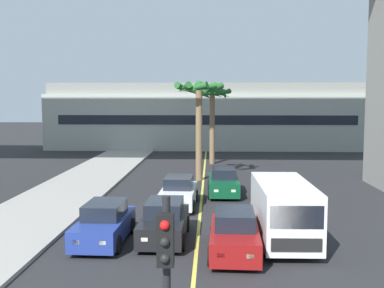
% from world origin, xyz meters
% --- Properties ---
extents(lane_stripe_center, '(0.14, 56.00, 0.01)m').
position_xyz_m(lane_stripe_center, '(0.00, 24.00, 0.00)').
color(lane_stripe_center, '#DBCC4C').
rests_on(lane_stripe_center, ground).
extents(pier_building_backdrop, '(35.25, 8.04, 7.31)m').
position_xyz_m(pier_building_backdrop, '(0.00, 54.24, 3.59)').
color(pier_building_backdrop, '#ADB2A8').
rests_on(pier_building_backdrop, ground).
extents(car_queue_front, '(1.88, 4.12, 1.56)m').
position_xyz_m(car_queue_front, '(-1.33, 19.34, 0.72)').
color(car_queue_front, black).
rests_on(car_queue_front, ground).
extents(car_queue_second, '(1.92, 4.14, 1.56)m').
position_xyz_m(car_queue_second, '(-3.64, 18.92, 0.72)').
color(car_queue_second, navy).
rests_on(car_queue_second, ground).
extents(car_queue_third, '(1.91, 4.14, 1.56)m').
position_xyz_m(car_queue_third, '(3.74, 25.77, 0.72)').
color(car_queue_third, '#B7BABF').
rests_on(car_queue_third, ground).
extents(car_queue_fourth, '(1.87, 4.12, 1.56)m').
position_xyz_m(car_queue_fourth, '(1.26, 28.16, 0.72)').
color(car_queue_fourth, '#0C4728').
rests_on(car_queue_fourth, ground).
extents(car_queue_fifth, '(1.94, 4.15, 1.56)m').
position_xyz_m(car_queue_fifth, '(1.38, 17.77, 0.72)').
color(car_queue_fifth, maroon).
rests_on(car_queue_fifth, ground).
extents(car_queue_sixth, '(1.93, 4.15, 1.56)m').
position_xyz_m(car_queue_sixth, '(-1.15, 25.04, 0.72)').
color(car_queue_sixth, white).
rests_on(car_queue_sixth, ground).
extents(delivery_van, '(2.22, 5.28, 2.36)m').
position_xyz_m(delivery_van, '(3.35, 19.18, 1.29)').
color(delivery_van, white).
rests_on(delivery_van, ground).
extents(palm_tree_near_median, '(3.42, 3.43, 6.80)m').
position_xyz_m(palm_tree_near_median, '(-0.31, 32.84, 5.51)').
color(palm_tree_near_median, brown).
rests_on(palm_tree_near_median, ground).
extents(palm_tree_mid_median, '(3.33, 3.34, 6.56)m').
position_xyz_m(palm_tree_mid_median, '(0.59, 40.90, 5.22)').
color(palm_tree_mid_median, brown).
rests_on(palm_tree_mid_median, ground).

